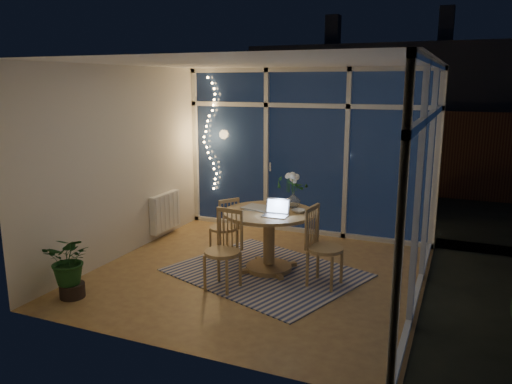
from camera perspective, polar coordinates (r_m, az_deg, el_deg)
floor at (r=6.41m, az=0.11°, el=-9.35°), size 4.00×4.00×0.00m
ceiling at (r=5.95m, az=0.13°, el=14.59°), size 4.00×4.00×0.00m
wall_back at (r=7.90m, az=5.79°, el=4.54°), size 4.00×0.04×2.60m
wall_front at (r=4.32m, az=-10.28°, el=-2.22°), size 4.00×0.04×2.60m
wall_left at (r=7.06m, az=-15.04°, el=3.23°), size 0.04×4.00×2.60m
wall_right at (r=5.59m, az=19.35°, el=0.62°), size 0.04×4.00×2.60m
window_wall_back at (r=7.86m, az=5.70°, el=4.51°), size 4.00×0.10×2.60m
window_wall_right at (r=5.59m, az=18.95°, el=0.66°), size 0.10×4.00×2.60m
radiator at (r=7.92m, az=-10.34°, el=-2.23°), size 0.10×0.70×0.58m
fairy_lights at (r=8.40m, az=-5.30°, el=6.57°), size 0.24×0.10×1.85m
garden_patio at (r=10.91m, az=12.86°, el=-0.78°), size 12.00×6.00×0.10m
garden_fence at (r=11.32m, az=11.06°, el=4.71°), size 11.00×0.08×1.80m
neighbour_roof at (r=14.12m, az=15.12°, el=11.30°), size 7.00×3.00×2.20m
garden_shrubs at (r=9.60m, az=3.62°, el=0.84°), size 0.90×0.90×0.90m
rug at (r=6.43m, az=1.14°, el=-9.18°), size 2.66×2.40×0.01m
dining_table at (r=6.39m, az=1.49°, el=-5.64°), size 1.48×1.48×0.79m
chair_left at (r=6.90m, az=-3.73°, el=-3.96°), size 0.55×0.55×0.87m
chair_right at (r=5.95m, az=7.91°, el=-6.21°), size 0.51×0.51×0.97m
chair_front at (r=5.82m, az=-3.86°, el=-6.66°), size 0.48×0.48×0.95m
laptop at (r=6.02m, az=2.21°, el=-1.79°), size 0.31×0.28×0.22m
flower_vase at (r=6.46m, az=4.26°, el=-0.86°), size 0.26×0.26×0.21m
bowl at (r=6.22m, az=4.89°, el=-2.20°), size 0.19×0.19×0.04m
newspapers at (r=6.43m, az=0.53°, el=-1.78°), size 0.43×0.35×0.02m
phone at (r=6.16m, az=2.27°, el=-2.46°), size 0.11×0.11×0.01m
potted_plant at (r=5.99m, az=-20.47°, el=-7.85°), size 0.67×0.63×0.76m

